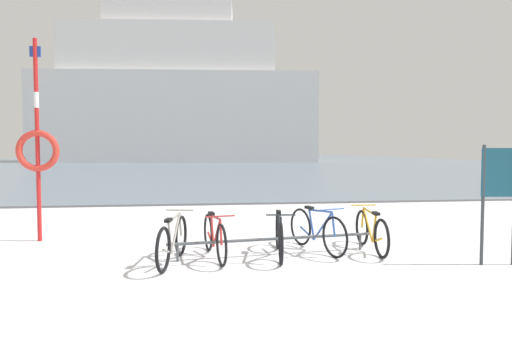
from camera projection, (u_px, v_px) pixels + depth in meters
The scene contains 10 objects.
ground at pixel (223, 163), 57.70m from camera, with size 80.00×132.00×0.08m.
bike_rack at pixel (274, 240), 7.24m from camera, with size 3.55×0.53×0.31m.
bicycle_0 at pixel (173, 241), 6.72m from camera, with size 0.50×1.68×0.79m.
bicycle_1 at pixel (214, 237), 7.05m from camera, with size 0.49×1.69×0.77m.
bicycle_2 at pixel (279, 235), 7.17m from camera, with size 0.46×1.73×0.78m.
bicycle_3 at pixel (317, 230), 7.53m from camera, with size 0.68×1.67×0.81m.
bicycle_4 at pixel (371, 231), 7.54m from camera, with size 0.46×1.66×0.77m.
info_sign at pixel (499, 184), 6.60m from camera, with size 0.55×0.09×1.86m.
rescue_post at pixel (38, 146), 8.30m from camera, with size 0.81×0.12×3.91m.
ferry_ship at pixel (177, 97), 61.66m from camera, with size 39.09×15.17×27.47m.
Camera 1 is at (-2.48, -3.89, 1.80)m, focal length 30.15 mm.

